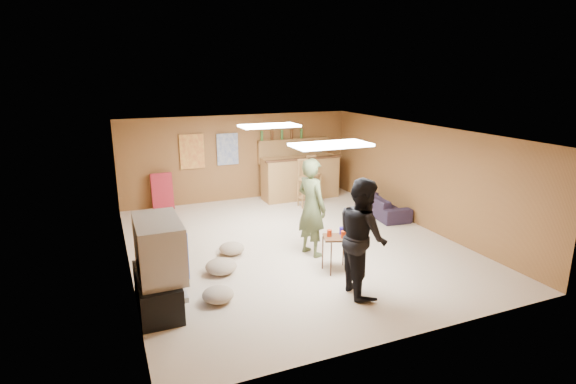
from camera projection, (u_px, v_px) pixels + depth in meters
name	position (u px, v px, depth m)	size (l,w,h in m)	color
ground	(292.00, 244.00, 8.76)	(7.00, 7.00, 0.00)	beige
ceiling	(292.00, 131.00, 8.19)	(6.00, 7.00, 0.02)	silver
wall_back	(239.00, 158.00, 11.60)	(6.00, 0.02, 2.20)	brown
wall_front	(407.00, 258.00, 5.36)	(6.00, 0.02, 2.20)	brown
wall_left	(124.00, 207.00, 7.36)	(0.02, 7.00, 2.20)	brown
wall_right	(421.00, 176.00, 9.60)	(0.02, 7.00, 2.20)	brown
tv_stand	(157.00, 291.00, 6.35)	(0.55, 1.30, 0.50)	black
dvd_box	(174.00, 295.00, 6.46)	(0.35, 0.50, 0.08)	#B2B2B7
tv_body	(159.00, 248.00, 6.21)	(0.60, 1.10, 0.80)	#B2B2B7
tv_screen	(182.00, 244.00, 6.32)	(0.02, 0.95, 0.65)	navy
bar_counter	(300.00, 178.00, 11.81)	(2.00, 0.60, 1.10)	olive
bar_lip	(304.00, 159.00, 11.44)	(2.10, 0.12, 0.05)	#412514
bar_shelf	(294.00, 140.00, 11.96)	(2.00, 0.18, 0.05)	olive
bar_backing	(293.00, 151.00, 12.06)	(2.00, 0.14, 0.60)	olive
poster_left	(192.00, 152.00, 11.05)	(0.60, 0.03, 0.85)	#BF3F26
poster_right	(228.00, 149.00, 11.38)	(0.55, 0.03, 0.80)	#334C99
folding_chair_stack	(162.00, 192.00, 10.84)	(0.50, 0.14, 0.90)	#AC1F2E
ceiling_panel_front	(331.00, 145.00, 6.86)	(1.20, 0.60, 0.04)	white
ceiling_panel_back	(269.00, 126.00, 9.27)	(1.20, 0.60, 0.04)	white
person_olive	(312.00, 207.00, 8.06)	(0.65, 0.43, 1.79)	#4A5430
person_black	(362.00, 237.00, 6.64)	(0.87, 0.68, 1.78)	black
sofa	(382.00, 204.00, 10.53)	(1.64, 0.64, 0.48)	black
tray_table	(337.00, 254.00, 7.52)	(0.47, 0.37, 0.60)	#412514
cup_red_near	(329.00, 233.00, 7.45)	(0.08, 0.08, 0.11)	#A5280B
cup_red_far	(343.00, 234.00, 7.38)	(0.09, 0.09, 0.12)	#A5280B
cup_blue	(342.00, 231.00, 7.55)	(0.09, 0.09, 0.12)	#22169A
bar_stool_left	(305.00, 183.00, 11.02)	(0.39, 0.39, 1.22)	olive
bar_stool_right	(314.00, 176.00, 11.49)	(0.42, 0.42, 1.32)	olive
cushion_near_tv	(221.00, 266.00, 7.47)	(0.52, 0.52, 0.24)	gray
cushion_mid	(232.00, 248.00, 8.27)	(0.46, 0.46, 0.21)	gray
cushion_far	(218.00, 295.00, 6.55)	(0.47, 0.47, 0.21)	gray
bottle_row	(282.00, 135.00, 11.78)	(1.20, 0.08, 0.26)	#3F7233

